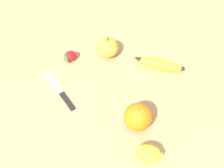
{
  "coord_description": "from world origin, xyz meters",
  "views": [
    {
      "loc": [
        0.19,
        -0.43,
        0.71
      ],
      "look_at": [
        0.03,
        0.05,
        0.03
      ],
      "focal_mm": 42.0,
      "sensor_mm": 36.0,
      "label": 1
    }
  ],
  "objects_px": {
    "strawberry": "(69,56)",
    "apple": "(108,48)",
    "banana": "(159,64)",
    "paring_knife": "(60,92)",
    "orange": "(138,117)",
    "lemon": "(149,153)"
  },
  "relations": [
    {
      "from": "strawberry",
      "to": "lemon",
      "type": "bearing_deg",
      "value": 91.7
    },
    {
      "from": "strawberry",
      "to": "paring_knife",
      "type": "distance_m",
      "value": 0.15
    },
    {
      "from": "banana",
      "to": "apple",
      "type": "xyz_separation_m",
      "value": [
        -0.19,
        0.0,
        0.02
      ]
    },
    {
      "from": "orange",
      "to": "strawberry",
      "type": "relative_size",
      "value": 1.36
    },
    {
      "from": "banana",
      "to": "paring_knife",
      "type": "distance_m",
      "value": 0.35
    },
    {
      "from": "strawberry",
      "to": "apple",
      "type": "bearing_deg",
      "value": 157.98
    },
    {
      "from": "banana",
      "to": "paring_knife",
      "type": "relative_size",
      "value": 1.14
    },
    {
      "from": "orange",
      "to": "strawberry",
      "type": "height_order",
      "value": "orange"
    },
    {
      "from": "strawberry",
      "to": "lemon",
      "type": "distance_m",
      "value": 0.44
    },
    {
      "from": "strawberry",
      "to": "paring_knife",
      "type": "bearing_deg",
      "value": 49.9
    },
    {
      "from": "orange",
      "to": "strawberry",
      "type": "distance_m",
      "value": 0.35
    },
    {
      "from": "banana",
      "to": "apple",
      "type": "relative_size",
      "value": 2.18
    },
    {
      "from": "lemon",
      "to": "apple",
      "type": "bearing_deg",
      "value": 125.12
    },
    {
      "from": "strawberry",
      "to": "paring_knife",
      "type": "height_order",
      "value": "strawberry"
    },
    {
      "from": "banana",
      "to": "apple",
      "type": "height_order",
      "value": "apple"
    },
    {
      "from": "banana",
      "to": "paring_knife",
      "type": "bearing_deg",
      "value": 32.93
    },
    {
      "from": "strawberry",
      "to": "apple",
      "type": "height_order",
      "value": "apple"
    },
    {
      "from": "lemon",
      "to": "paring_knife",
      "type": "relative_size",
      "value": 0.5
    },
    {
      "from": "paring_knife",
      "to": "orange",
      "type": "bearing_deg",
      "value": -60.9
    },
    {
      "from": "banana",
      "to": "strawberry",
      "type": "distance_m",
      "value": 0.32
    },
    {
      "from": "strawberry",
      "to": "apple",
      "type": "distance_m",
      "value": 0.14
    },
    {
      "from": "orange",
      "to": "apple",
      "type": "bearing_deg",
      "value": 126.26
    }
  ]
}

